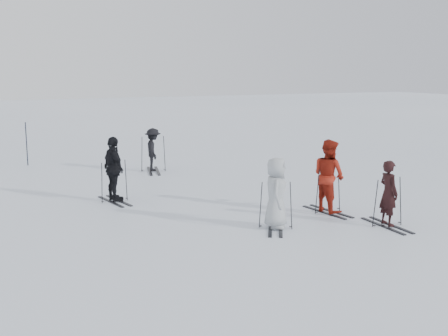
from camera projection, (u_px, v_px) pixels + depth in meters
name	position (u px, v px, depth m)	size (l,w,h in m)	color
ground	(240.00, 210.00, 15.08)	(120.00, 120.00, 0.00)	silver
skier_near_dark	(388.00, 194.00, 13.45)	(0.58, 0.38, 1.58)	black
skier_red	(329.00, 177.00, 14.73)	(0.93, 0.73, 1.92)	maroon
skier_grey	(276.00, 194.00, 13.25)	(0.82, 0.53, 1.68)	#A0A6AA
skier_uphill_left	(114.00, 170.00, 15.93)	(1.08, 0.45, 1.84)	black
skier_uphill_far	(153.00, 150.00, 20.69)	(1.02, 0.59, 1.58)	black
skis_near_dark	(388.00, 201.00, 13.49)	(0.88, 1.67, 1.22)	black
skis_red	(328.00, 189.00, 14.79)	(0.90, 1.70, 1.24)	black
skis_grey	(276.00, 204.00, 13.29)	(0.85, 1.60, 1.17)	black
skis_uphill_left	(114.00, 181.00, 15.98)	(0.88, 1.67, 1.21)	black
skis_uphill_far	(153.00, 153.00, 20.71)	(0.98, 1.85, 1.35)	black
piste_marker	(27.00, 144.00, 21.99)	(0.04, 0.04, 1.71)	black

